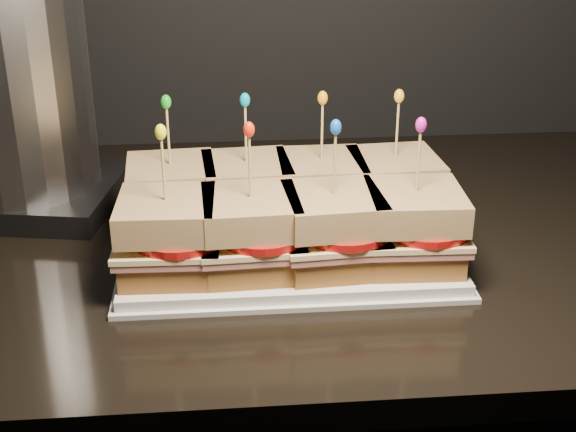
{
  "coord_description": "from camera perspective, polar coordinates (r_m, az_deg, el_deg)",
  "views": [
    {
      "loc": [
        0.17,
        0.74,
        1.36
      ],
      "look_at": [
        0.24,
        1.58,
        0.97
      ],
      "focal_mm": 50.0,
      "sensor_mm": 36.0,
      "label": 1
    }
  ],
  "objects": [
    {
      "name": "sandwich_3_cheese",
      "position": [
        0.99,
        7.51,
        1.66
      ],
      "size": [
        0.12,
        0.11,
        0.01
      ],
      "primitive_type": "cube",
      "rotation": [
        0.0,
        0.0,
        0.06
      ],
      "color": "#FFE79D",
      "rests_on": "sandwich_3_ham"
    },
    {
      "name": "sandwich_6_cheese",
      "position": [
        0.88,
        3.22,
        -1.23
      ],
      "size": [
        0.12,
        0.12,
        0.01
      ],
      "primitive_type": "cube",
      "rotation": [
        0.0,
        0.0,
        0.07
      ],
      "color": "#FFE79D",
      "rests_on": "sandwich_6_ham"
    },
    {
      "name": "sandwich_0_ham",
      "position": [
        0.97,
        -8.2,
        0.74
      ],
      "size": [
        0.12,
        0.11,
        0.01
      ],
      "primitive_type": "cube",
      "rotation": [
        0.0,
        0.0,
        0.06
      ],
      "color": "#BF6659",
      "rests_on": "sandwich_0_bread_bot"
    },
    {
      "name": "sandwich_5_ham",
      "position": [
        0.87,
        -2.62,
        -1.87
      ],
      "size": [
        0.11,
        0.11,
        0.01
      ],
      "primitive_type": "cube",
      "rotation": [
        0.0,
        0.0,
        0.04
      ],
      "color": "#BF6659",
      "rests_on": "sandwich_5_bread_bot"
    },
    {
      "name": "sandwich_7_frill",
      "position": [
        0.85,
        9.44,
        6.42
      ],
      "size": [
        0.01,
        0.01,
        0.02
      ],
      "primitive_type": "ellipsoid",
      "color": "#CC19A7",
      "rests_on": "sandwich_7_pick"
    },
    {
      "name": "sandwich_4_ham",
      "position": [
        0.88,
        -8.49,
        -2.08
      ],
      "size": [
        0.11,
        0.11,
        0.01
      ],
      "primitive_type": "cube",
      "rotation": [
        0.0,
        0.0,
        -0.03
      ],
      "color": "#BF6659",
      "rests_on": "sandwich_4_bread_bot"
    },
    {
      "name": "sandwich_0_pick",
      "position": [
        0.94,
        -8.5,
        5.4
      ],
      "size": [
        0.0,
        0.0,
        0.09
      ],
      "primitive_type": "cylinder",
      "color": "tan",
      "rests_on": "sandwich_0_bread_top"
    },
    {
      "name": "sandwich_5_bread_top",
      "position": [
        0.86,
        -2.67,
        0.3
      ],
      "size": [
        0.11,
        0.11,
        0.03
      ],
      "primitive_type": "cube",
      "rotation": [
        0.0,
        0.0,
        0.04
      ],
      "color": "brown",
      "rests_on": "sandwich_5_tomato"
    },
    {
      "name": "sandwich_7_bread_top",
      "position": [
        0.88,
        9.04,
        0.72
      ],
      "size": [
        0.11,
        0.11,
        0.03
      ],
      "primitive_type": "cube",
      "rotation": [
        0.0,
        0.0,
        -0.04
      ],
      "color": "brown",
      "rests_on": "sandwich_7_tomato"
    },
    {
      "name": "sandwich_4_pick",
      "position": [
        0.84,
        -8.85,
        3.02
      ],
      "size": [
        0.0,
        0.0,
        0.09
      ],
      "primitive_type": "cylinder",
      "color": "tan",
      "rests_on": "sandwich_4_bread_top"
    },
    {
      "name": "sandwich_3_frill",
      "position": [
        0.95,
        7.91,
        8.44
      ],
      "size": [
        0.01,
        0.01,
        0.02
      ],
      "primitive_type": "ellipsoid",
      "color": "yellow",
      "rests_on": "sandwich_3_pick"
    },
    {
      "name": "sandwich_1_bread_bot",
      "position": [
        0.98,
        -2.89,
        -0.03
      ],
      "size": [
        0.11,
        0.11,
        0.03
      ],
      "primitive_type": "cube",
      "rotation": [
        0.0,
        0.0,
        0.07
      ],
      "color": "brown",
      "rests_on": "platter"
    },
    {
      "name": "sandwich_0_bread_top",
      "position": [
        0.96,
        -8.32,
        2.73
      ],
      "size": [
        0.11,
        0.11,
        0.03
      ],
      "primitive_type": "cube",
      "rotation": [
        0.0,
        0.0,
        0.06
      ],
      "color": "brown",
      "rests_on": "sandwich_0_tomato"
    },
    {
      "name": "granite_slab",
      "position": [
        1.03,
        1.79,
        -1.71
      ],
      "size": [
        2.33,
        0.71,
        0.03
      ],
      "primitive_type": "cube",
      "color": "black",
      "rests_on": "cabinet"
    },
    {
      "name": "sandwich_5_bread_bot",
      "position": [
        0.88,
        -2.6,
        -2.91
      ],
      "size": [
        0.1,
        0.1,
        0.03
      ],
      "primitive_type": "cube",
      "rotation": [
        0.0,
        0.0,
        0.04
      ],
      "color": "brown",
      "rests_on": "platter"
    },
    {
      "name": "sandwich_2_ham",
      "position": [
        0.98,
        2.34,
        1.12
      ],
      "size": [
        0.11,
        0.11,
        0.01
      ],
      "primitive_type": "cube",
      "rotation": [
        0.0,
        0.0,
        0.0
      ],
      "color": "#BF6659",
      "rests_on": "sandwich_2_bread_bot"
    },
    {
      "name": "sandwich_5_frill",
      "position": [
        0.82,
        -2.79,
        6.16
      ],
      "size": [
        0.01,
        0.01,
        0.02
      ],
      "primitive_type": "ellipsoid",
      "color": "red",
      "rests_on": "sandwich_5_pick"
    },
    {
      "name": "sandwich_6_frill",
      "position": [
        0.83,
        3.42,
        6.33
      ],
      "size": [
        0.01,
        0.01,
        0.02
      ],
      "primitive_type": "ellipsoid",
      "color": "blue",
      "rests_on": "sandwich_6_pick"
    },
    {
      "name": "sandwich_6_ham",
      "position": [
        0.88,
        3.21,
        -1.64
      ],
      "size": [
        0.12,
        0.11,
        0.01
      ],
      "primitive_type": "cube",
      "rotation": [
        0.0,
        0.0,
        0.07
      ],
      "color": "#BF6659",
      "rests_on": "sandwich_6_bread_bot"
    },
    {
      "name": "sandwich_2_cheese",
      "position": [
        0.97,
        2.35,
        1.49
      ],
      "size": [
        0.11,
        0.11,
        0.01
      ],
      "primitive_type": "cube",
      "rotation": [
        0.0,
        0.0,
        0.0
      ],
      "color": "#FFE79D",
      "rests_on": "sandwich_2_ham"
    },
    {
      "name": "sandwich_0_frill",
      "position": [
        0.93,
        -8.67,
        8.03
      ],
      "size": [
        0.01,
        0.01,
        0.02
      ],
      "primitive_type": "ellipsoid",
      "color": "green",
      "rests_on": "sandwich_0_pick"
    },
    {
      "name": "appliance_base",
      "position": [
        1.14,
        -18.27,
        1.59
      ],
      "size": [
        0.28,
        0.25,
        0.03
      ],
      "primitive_type": "cube",
      "rotation": [
        0.0,
        0.0,
        -0.18
      ],
      "color": "#262628",
      "rests_on": "granite_slab"
    },
    {
      "name": "sandwich_0_bread_bot",
      "position": [
        0.98,
        -8.13,
        -0.22
      ],
      "size": [
        0.11,
        0.11,
        0.03
      ],
      "primitive_type": "cube",
      "rotation": [
        0.0,
        0.0,
        0.06
      ],
      "color": "brown",
      "rests_on": "platter"
    },
    {
      "name": "sandwich_3_ham",
      "position": [
        0.99,
        7.48,
        1.29
      ],
      "size": [
        0.12,
        0.11,
        0.01
      ],
      "primitive_type": "cube",
      "rotation": [
        0.0,
        0.0,
        0.06
      ],
      "color": "#BF6659",
      "rests_on": "sandwich_3_bread_bot"
    },
    {
      "name": "sandwich_4_bread_bot",
      "position": [
        0.88,
        -8.42,
        -3.12
      ],
      "size": [
        0.1,
        0.1,
        0.03
      ],
      "primitive_type": "cube",
      "rotation": [
        0.0,
        0.0,
        -0.03
      ],
      "color": "brown",
      "rests_on": "platter"
    },
    {
      "name": "sandwich_4_bread_top",
      "position": [
        0.86,
        -8.64,
        0.09
      ],
      "size": [
        0.11,
        0.11,
        0.03
      ],
      "primitive_type": "cube",
      "rotation": [
        0.0,
        0.0,
        -0.03
      ],
      "color": "brown",
      "rests_on": "sandwich_4_tomato"
    },
    {
      "name": "sandwich_6_pick",
      "position": [
        0.85,
        3.34,
        3.44
      ],
      "size": [
        0.0,
        0.0,
        0.09
      ],
      "primitive_type": "cylinder",
      "color": "tan",
      "rests_on": "sandwich_6_bread_top"
    },
    {
      "name": "sandwich_1_tomato",
      "position": [
        0.96,
        -2.2,
        1.61
      ],
      "size": [
        0.1,
        0.1,
        0.01
      ],
      "primitive_type": "cylinder",
      "color": "#B21311",
      "rests_on": "sandwich_1_cheese"
    },
    {
      "name": "sandwich_1_frill",
      "position": [
        0.93,
        -3.08,
        8.24
      ],
      "size": [
        0.01,
        0.01,
        0.02
      ],
      "primitive_type": "ellipsoid",
      "color": "#0594B3",
      "rests_on": "sandwich_1_pick"
    },
    {
      "name": "sandwich_7_ham",
      "position": [
        0.9,
        8.88,
        -1.41
      ],
      "size": [
        0.11,
        0.11,
        0.01
      ],
      "primitive_type": "cube",
      "rotation": [
        0.0,
        0.0,
        -0.04
      ],
      "color": "#BF6659",
      "rests_on": "sandwich_7_bread_bot"
    },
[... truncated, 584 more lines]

